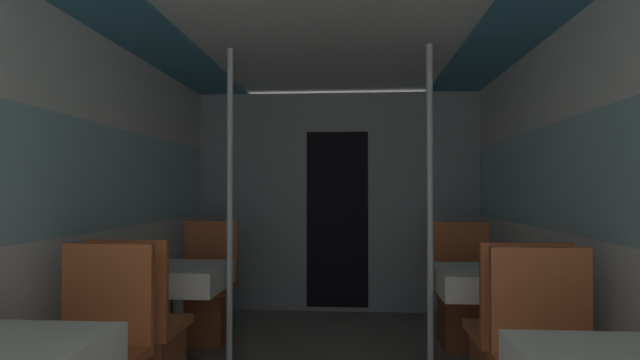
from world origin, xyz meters
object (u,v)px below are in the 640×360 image
object	(u,v)px
dining_table_left_1	(178,281)
chair_right_far_1	(466,309)
chair_left_near_1	(140,354)
chair_left_far_1	(204,305)
support_pole_right_1	(430,208)
dining_table_right_1	(486,285)
support_pole_left_1	(230,207)

from	to	relation	value
dining_table_left_1	chair_right_far_1	bearing A→B (deg)	16.10
chair_left_near_1	chair_left_far_1	bearing A→B (deg)	90.00
dining_table_left_1	support_pole_right_1	size ratio (longest dim) A/B	0.32
dining_table_left_1	dining_table_right_1	world-z (taller)	same
chair_left_near_1	chair_right_far_1	size ratio (longest dim) A/B	1.00
support_pole_right_1	chair_left_near_1	bearing A→B (deg)	-160.74
support_pole_right_1	chair_right_far_1	bearing A→B (deg)	58.95
dining_table_left_1	support_pole_right_1	world-z (taller)	support_pole_right_1
chair_left_far_1	dining_table_right_1	xyz separation A→B (m)	(2.16, -0.62, 0.32)
chair_left_near_1	dining_table_right_1	size ratio (longest dim) A/B	1.37
chair_left_far_1	dining_table_right_1	bearing A→B (deg)	163.90
dining_table_left_1	support_pole_left_1	xyz separation A→B (m)	(0.37, 0.00, 0.52)
support_pole_left_1	chair_right_far_1	world-z (taller)	support_pole_left_1
chair_left_far_1	chair_left_near_1	bearing A→B (deg)	90.00
chair_left_near_1	chair_left_far_1	world-z (taller)	same
chair_left_near_1	support_pole_right_1	size ratio (longest dim) A/B	0.43
chair_left_near_1	dining_table_right_1	distance (m)	2.27
chair_left_far_1	support_pole_left_1	size ratio (longest dim) A/B	0.43
dining_table_right_1	support_pole_left_1	bearing A→B (deg)	180.00
support_pole_right_1	chair_left_far_1	bearing A→B (deg)	160.74
support_pole_left_1	support_pole_right_1	distance (m)	1.41
dining_table_left_1	chair_left_far_1	xyz separation A→B (m)	(0.00, 0.62, -0.32)
chair_left_near_1	dining_table_right_1	bearing A→B (deg)	16.10
support_pole_right_1	support_pole_left_1	bearing A→B (deg)	180.00
chair_left_near_1	support_pole_left_1	bearing A→B (deg)	58.95
chair_right_far_1	support_pole_right_1	xyz separation A→B (m)	(-0.37, -0.62, 0.84)
support_pole_left_1	support_pole_right_1	world-z (taller)	same
chair_left_far_1	support_pole_left_1	bearing A→B (deg)	121.05
chair_left_near_1	chair_right_far_1	world-z (taller)	same
dining_table_left_1	chair_right_far_1	xyz separation A→B (m)	(2.16, 0.62, -0.32)
dining_table_left_1	chair_right_far_1	world-z (taller)	chair_right_far_1
dining_table_left_1	chair_left_far_1	distance (m)	0.70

